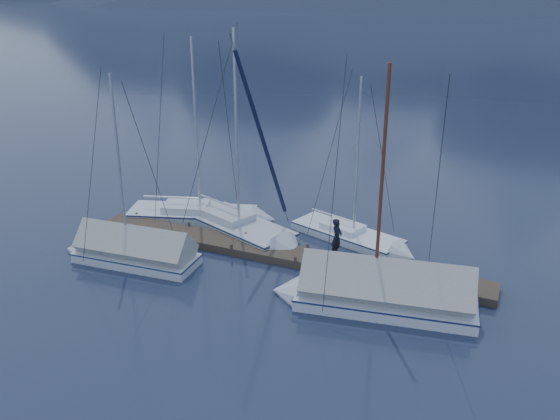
% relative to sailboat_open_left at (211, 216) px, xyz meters
% --- Properties ---
extents(ground, '(1000.00, 1000.00, 0.00)m').
position_rel_sailboat_open_left_xyz_m(ground, '(4.89, -4.54, -0.17)').
color(ground, '#171E34').
rests_on(ground, ground).
extents(dock, '(18.00, 1.50, 0.54)m').
position_rel_sailboat_open_left_xyz_m(dock, '(4.89, -2.54, -0.06)').
color(dock, '#382D23').
rests_on(dock, ground).
extents(mooring_posts, '(15.12, 1.52, 0.35)m').
position_rel_sailboat_open_left_xyz_m(mooring_posts, '(4.39, -2.54, 0.18)').
color(mooring_posts, '#382D23').
rests_on(mooring_posts, ground).
extents(sailboat_open_left, '(7.63, 4.14, 9.71)m').
position_rel_sailboat_open_left_xyz_m(sailboat_open_left, '(0.00, 0.00, 0.00)').
color(sailboat_open_left, silver).
rests_on(sailboat_open_left, ground).
extents(sailboat_open_mid, '(8.04, 4.84, 10.28)m').
position_rel_sailboat_open_left_xyz_m(sailboat_open_mid, '(2.54, -1.05, 0.01)').
color(sailboat_open_mid, silver).
rests_on(sailboat_open_mid, ground).
extents(sailboat_open_right, '(6.45, 3.58, 8.21)m').
position_rel_sailboat_open_left_xyz_m(sailboat_open_right, '(7.71, 0.26, -0.03)').
color(sailboat_open_right, white).
rests_on(sailboat_open_right, ground).
extents(sailboat_covered_near, '(7.80, 3.56, 9.80)m').
position_rel_sailboat_open_left_xyz_m(sailboat_covered_near, '(9.54, -4.91, 0.32)').
color(sailboat_covered_near, white).
rests_on(sailboat_covered_near, ground).
extents(sailboat_covered_far, '(6.34, 2.65, 8.73)m').
position_rel_sailboat_open_left_xyz_m(sailboat_covered_far, '(-0.97, -5.50, 0.26)').
color(sailboat_covered_far, silver).
rests_on(sailboat_covered_far, ground).
extents(person, '(0.44, 0.63, 1.67)m').
position_rel_sailboat_open_left_xyz_m(person, '(7.29, -2.09, 1.01)').
color(person, black).
rests_on(person, dock).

